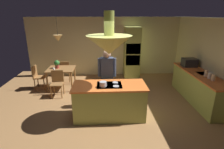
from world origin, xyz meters
TOP-DOWN VIEW (x-y plane):
  - ground at (0.00, 0.00)m, footprint 8.16×8.16m
  - wall_back at (0.00, 3.45)m, footprint 6.80×0.10m
  - wall_right at (3.25, 0.40)m, footprint 0.10×7.20m
  - kitchen_island at (0.00, -0.20)m, footprint 1.90×0.85m
  - counter_run_right at (2.84, 0.60)m, footprint 0.73×2.64m
  - oven_tower at (1.10, 3.04)m, footprint 0.66×0.62m
  - dining_table at (-1.70, 1.90)m, footprint 0.97×0.88m
  - person_at_island at (-0.04, 0.49)m, footprint 0.53×0.23m
  - range_hood at (0.00, -0.20)m, footprint 1.10×1.10m
  - pendant_light_over_table at (-1.70, 1.90)m, footprint 0.32×0.32m
  - chair_facing_island at (-1.70, 1.24)m, footprint 0.40×0.40m
  - chair_by_back_wall at (-1.70, 2.56)m, footprint 0.40×0.40m
  - chair_at_corner at (-2.56, 1.90)m, footprint 0.40×0.40m
  - potted_plant_on_table at (-1.84, 1.96)m, footprint 0.20×0.20m
  - cup_on_table at (-1.89, 1.68)m, footprint 0.07×0.07m
  - canister_flour at (2.84, -0.05)m, footprint 0.11×0.11m
  - canister_sugar at (2.84, 0.13)m, footprint 0.11×0.11m
  - canister_tea at (2.84, 0.31)m, footprint 0.11×0.11m
  - microwave_on_counter at (2.84, 1.38)m, footprint 0.46×0.36m
  - cooking_pot_on_cooktop at (-0.16, -0.33)m, footprint 0.18×0.18m

SIDE VIEW (x-z plane):
  - ground at x=0.00m, z-range 0.00..0.00m
  - kitchen_island at x=0.00m, z-range -0.01..0.94m
  - counter_run_right at x=2.84m, z-range 0.01..0.93m
  - chair_facing_island at x=-1.70m, z-range 0.07..0.94m
  - chair_by_back_wall at x=-1.70m, z-range 0.07..0.94m
  - chair_at_corner at x=-2.56m, z-range 0.07..0.94m
  - dining_table at x=-1.70m, z-range 0.27..1.03m
  - cup_on_table at x=-1.89m, z-range 0.76..0.85m
  - potted_plant_on_table at x=-1.84m, z-range 0.78..1.08m
  - person_at_island at x=-0.04m, z-range 0.13..1.82m
  - cooking_pot_on_cooktop at x=-0.16m, z-range 0.94..1.06m
  - canister_sugar at x=2.84m, z-range 0.92..1.09m
  - canister_flour at x=2.84m, z-range 0.92..1.11m
  - canister_tea at x=2.84m, z-range 0.92..1.12m
  - microwave_on_counter at x=2.84m, z-range 0.92..1.20m
  - oven_tower at x=1.10m, z-range 0.00..2.16m
  - wall_back at x=0.00m, z-range 0.00..2.55m
  - wall_right at x=3.25m, z-range 0.00..2.55m
  - pendant_light_over_table at x=-1.70m, z-range 1.45..2.27m
  - range_hood at x=0.00m, z-range 1.48..2.48m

